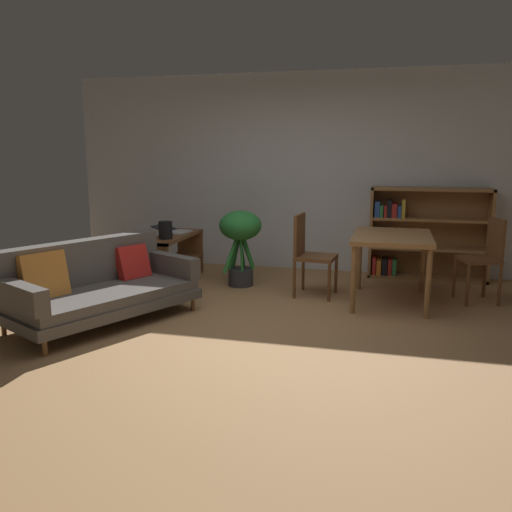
{
  "coord_description": "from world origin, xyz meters",
  "views": [
    {
      "loc": [
        1.14,
        -4.69,
        1.66
      ],
      "look_at": [
        -0.15,
        0.39,
        0.61
      ],
      "focal_mm": 37.32,
      "sensor_mm": 36.0,
      "label": 1
    }
  ],
  "objects_px": {
    "fabric_couch": "(97,285)",
    "media_console": "(174,259)",
    "dining_table": "(392,242)",
    "open_laptop": "(174,230)",
    "potted_floor_plant": "(240,235)",
    "dining_chair_near": "(485,255)",
    "dining_chair_far": "(309,251)",
    "bookshelf": "(420,234)",
    "desk_speaker": "(165,230)"
  },
  "relations": [
    {
      "from": "fabric_couch",
      "to": "media_console",
      "type": "xyz_separation_m",
      "value": [
        0.1,
        1.67,
        -0.07
      ]
    },
    {
      "from": "potted_floor_plant",
      "to": "dining_chair_far",
      "type": "xyz_separation_m",
      "value": [
        0.89,
        -0.23,
        -0.11
      ]
    },
    {
      "from": "dining_chair_near",
      "to": "dining_chair_far",
      "type": "relative_size",
      "value": 0.99
    },
    {
      "from": "desk_speaker",
      "to": "dining_chair_far",
      "type": "height_order",
      "value": "dining_chair_far"
    },
    {
      "from": "desk_speaker",
      "to": "potted_floor_plant",
      "type": "bearing_deg",
      "value": 19.33
    },
    {
      "from": "dining_chair_near",
      "to": "bookshelf",
      "type": "relative_size",
      "value": 0.62
    },
    {
      "from": "open_laptop",
      "to": "desk_speaker",
      "type": "relative_size",
      "value": 2.29
    },
    {
      "from": "fabric_couch",
      "to": "potted_floor_plant",
      "type": "xyz_separation_m",
      "value": [
        0.98,
        1.69,
        0.27
      ]
    },
    {
      "from": "dining_chair_near",
      "to": "bookshelf",
      "type": "distance_m",
      "value": 1.22
    },
    {
      "from": "media_console",
      "to": "potted_floor_plant",
      "type": "bearing_deg",
      "value": 1.14
    },
    {
      "from": "media_console",
      "to": "open_laptop",
      "type": "xyz_separation_m",
      "value": [
        -0.09,
        0.23,
        0.33
      ]
    },
    {
      "from": "potted_floor_plant",
      "to": "dining_table",
      "type": "bearing_deg",
      "value": -10.0
    },
    {
      "from": "media_console",
      "to": "open_laptop",
      "type": "bearing_deg",
      "value": 111.77
    },
    {
      "from": "desk_speaker",
      "to": "dining_table",
      "type": "xyz_separation_m",
      "value": [
        2.66,
        -0.02,
        -0.04
      ]
    },
    {
      "from": "fabric_couch",
      "to": "bookshelf",
      "type": "distance_m",
      "value": 4.14
    },
    {
      "from": "media_console",
      "to": "dining_chair_far",
      "type": "xyz_separation_m",
      "value": [
        1.77,
        -0.21,
        0.23
      ]
    },
    {
      "from": "media_console",
      "to": "bookshelf",
      "type": "relative_size",
      "value": 0.8
    },
    {
      "from": "desk_speaker",
      "to": "fabric_couch",
      "type": "bearing_deg",
      "value": -95.21
    },
    {
      "from": "open_laptop",
      "to": "dining_chair_far",
      "type": "distance_m",
      "value": 1.92
    },
    {
      "from": "bookshelf",
      "to": "dining_table",
      "type": "bearing_deg",
      "value": -105.12
    },
    {
      "from": "potted_floor_plant",
      "to": "dining_chair_near",
      "type": "relative_size",
      "value": 1.0
    },
    {
      "from": "dining_table",
      "to": "desk_speaker",
      "type": "bearing_deg",
      "value": 179.62
    },
    {
      "from": "media_console",
      "to": "dining_chair_near",
      "type": "height_order",
      "value": "dining_chair_near"
    },
    {
      "from": "dining_chair_near",
      "to": "bookshelf",
      "type": "bearing_deg",
      "value": 121.92
    },
    {
      "from": "fabric_couch",
      "to": "bookshelf",
      "type": "xyz_separation_m",
      "value": [
        3.15,
        2.68,
        0.23
      ]
    },
    {
      "from": "bookshelf",
      "to": "desk_speaker",
      "type": "bearing_deg",
      "value": -156.74
    },
    {
      "from": "bookshelf",
      "to": "potted_floor_plant",
      "type": "bearing_deg",
      "value": -155.24
    },
    {
      "from": "fabric_couch",
      "to": "media_console",
      "type": "bearing_deg",
      "value": 86.48
    },
    {
      "from": "dining_chair_near",
      "to": "potted_floor_plant",
      "type": "bearing_deg",
      "value": 179.3
    },
    {
      "from": "dining_chair_near",
      "to": "dining_table",
      "type": "bearing_deg",
      "value": -164.09
    },
    {
      "from": "bookshelf",
      "to": "fabric_couch",
      "type": "bearing_deg",
      "value": -139.52
    },
    {
      "from": "dining_chair_far",
      "to": "open_laptop",
      "type": "bearing_deg",
      "value": 166.53
    },
    {
      "from": "fabric_couch",
      "to": "dining_chair_near",
      "type": "xyz_separation_m",
      "value": [
        3.79,
        1.65,
        0.17
      ]
    },
    {
      "from": "media_console",
      "to": "desk_speaker",
      "type": "xyz_separation_m",
      "value": [
        0.02,
        -0.28,
        0.42
      ]
    },
    {
      "from": "media_console",
      "to": "open_laptop",
      "type": "distance_m",
      "value": 0.42
    },
    {
      "from": "open_laptop",
      "to": "dining_table",
      "type": "height_order",
      "value": "dining_table"
    },
    {
      "from": "fabric_couch",
      "to": "bookshelf",
      "type": "height_order",
      "value": "bookshelf"
    },
    {
      "from": "fabric_couch",
      "to": "desk_speaker",
      "type": "relative_size",
      "value": 9.46
    },
    {
      "from": "fabric_couch",
      "to": "dining_table",
      "type": "relative_size",
      "value": 1.79
    },
    {
      "from": "potted_floor_plant",
      "to": "bookshelf",
      "type": "bearing_deg",
      "value": 24.76
    },
    {
      "from": "open_laptop",
      "to": "dining_chair_far",
      "type": "height_order",
      "value": "dining_chair_far"
    },
    {
      "from": "fabric_couch",
      "to": "dining_chair_far",
      "type": "xyz_separation_m",
      "value": [
        1.87,
        1.46,
        0.16
      ]
    },
    {
      "from": "dining_table",
      "to": "dining_chair_far",
      "type": "distance_m",
      "value": 0.93
    },
    {
      "from": "dining_chair_far",
      "to": "fabric_couch",
      "type": "bearing_deg",
      "value": -142.17
    },
    {
      "from": "fabric_couch",
      "to": "dining_table",
      "type": "bearing_deg",
      "value": 26.14
    },
    {
      "from": "dining_chair_near",
      "to": "fabric_couch",
      "type": "bearing_deg",
      "value": -156.41
    },
    {
      "from": "fabric_couch",
      "to": "open_laptop",
      "type": "distance_m",
      "value": 1.92
    },
    {
      "from": "fabric_couch",
      "to": "dining_table",
      "type": "xyz_separation_m",
      "value": [
        2.79,
        1.37,
        0.32
      ]
    },
    {
      "from": "desk_speaker",
      "to": "bookshelf",
      "type": "distance_m",
      "value": 3.29
    },
    {
      "from": "open_laptop",
      "to": "potted_floor_plant",
      "type": "xyz_separation_m",
      "value": [
        0.97,
        -0.21,
        0.01
      ]
    }
  ]
}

